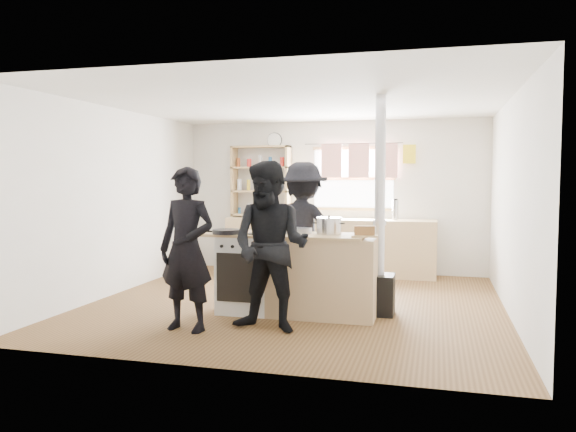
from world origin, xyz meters
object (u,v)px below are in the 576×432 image
(bread_board, at_px, (364,232))
(person_near_right, at_px, (271,247))
(stockpot_stove, at_px, (267,224))
(thermos, at_px, (395,210))
(stockpot_counter, at_px, (329,226))
(flue_heater, at_px, (379,258))
(roast_tray, at_px, (292,230))
(cooking_island, at_px, (297,274))
(skillet_greens, at_px, (227,231))
(person_near_left, at_px, (187,249))
(person_far, at_px, (303,230))

(bread_board, relative_size, person_near_right, 0.18)
(stockpot_stove, xyz_separation_m, bread_board, (1.21, -0.34, -0.04))
(stockpot_stove, bearing_deg, thermos, 62.49)
(stockpot_counter, relative_size, flue_heater, 0.12)
(roast_tray, height_order, stockpot_stove, stockpot_stove)
(stockpot_stove, distance_m, flue_heater, 1.38)
(stockpot_stove, distance_m, bread_board, 1.25)
(cooking_island, xyz_separation_m, stockpot_stove, (-0.42, 0.21, 0.55))
(thermos, bearing_deg, skillet_greens, -119.57)
(stockpot_stove, bearing_deg, skillet_greens, -130.62)
(skillet_greens, bearing_deg, bread_board, 2.62)
(skillet_greens, height_order, stockpot_counter, stockpot_counter)
(person_near_left, height_order, person_near_right, person_near_right)
(person_near_right, relative_size, person_far, 0.98)
(stockpot_stove, relative_size, person_near_right, 0.14)
(stockpot_stove, relative_size, stockpot_counter, 0.86)
(flue_heater, bearing_deg, cooking_island, -165.24)
(bread_board, distance_m, person_near_left, 1.90)
(flue_heater, relative_size, person_near_right, 1.44)
(skillet_greens, xyz_separation_m, person_far, (0.63, 1.09, -0.07))
(person_near_right, xyz_separation_m, person_far, (-0.05, 1.64, 0.01))
(thermos, xyz_separation_m, skillet_greens, (-1.68, -2.97, -0.10))
(stockpot_counter, distance_m, person_near_left, 1.64)
(stockpot_stove, relative_size, person_near_left, 0.15)
(cooking_island, height_order, stockpot_counter, stockpot_counter)
(flue_heater, distance_m, person_near_right, 1.42)
(flue_heater, height_order, person_near_left, flue_heater)
(thermos, height_order, person_near_left, person_near_left)
(person_far, bearing_deg, person_near_left, 72.27)
(roast_tray, distance_m, person_near_left, 1.31)
(bread_board, relative_size, person_near_left, 0.18)
(stockpot_counter, distance_m, bread_board, 0.46)
(flue_heater, bearing_deg, roast_tray, -168.67)
(bread_board, xyz_separation_m, person_near_left, (-1.71, -0.81, -0.14))
(thermos, xyz_separation_m, person_near_right, (-1.00, -3.51, -0.19))
(cooking_island, relative_size, skillet_greens, 5.28)
(cooking_island, bearing_deg, thermos, 71.81)
(skillet_greens, xyz_separation_m, bread_board, (1.56, 0.07, 0.02))
(stockpot_stove, relative_size, flue_heater, 0.10)
(thermos, height_order, flue_heater, flue_heater)
(person_near_left, bearing_deg, person_near_right, 20.54)
(skillet_greens, distance_m, person_near_left, 0.76)
(bread_board, relative_size, person_far, 0.17)
(stockpot_counter, height_order, flue_heater, flue_heater)
(stockpot_counter, height_order, bread_board, stockpot_counter)
(person_near_right, height_order, person_far, person_far)
(flue_heater, relative_size, person_near_left, 1.49)
(roast_tray, bearing_deg, skillet_greens, -161.25)
(skillet_greens, distance_m, roast_tray, 0.75)
(roast_tray, distance_m, person_near_right, 0.79)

